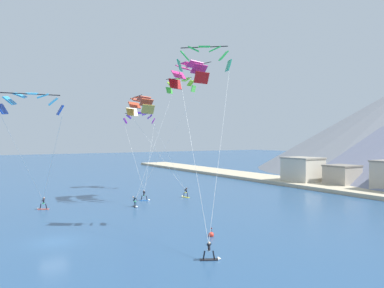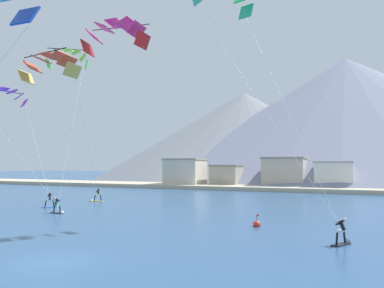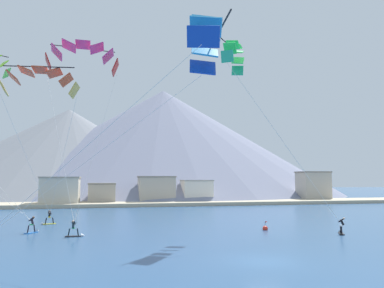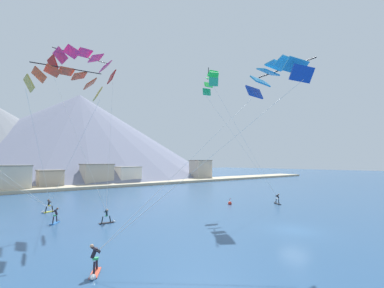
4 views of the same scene
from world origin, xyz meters
name	(u,v)px [view 1 (image 1 of 4)]	position (x,y,z in m)	size (l,w,h in m)	color
ground_plane	(54,242)	(0.00, 0.00, 0.00)	(400.00, 400.00, 0.00)	navy
kitesurfer_near_lead	(135,204)	(-12.57, 13.66, 0.43)	(1.78, 0.69, 1.60)	black
kitesurfer_near_trail	(185,194)	(-16.56, 24.24, 0.48)	(1.78, 0.88, 1.68)	yellow
kitesurfer_mid_center	(145,198)	(-16.87, 17.20, 0.49)	(1.32, 1.66, 1.71)	#337FDB
kitesurfer_far_left	(42,206)	(-17.81, 1.94, 0.52)	(1.18, 1.72, 1.74)	#E54C33
kitesurfer_far_right	(212,255)	(12.27, 9.80, 0.46)	(1.17, 1.72, 1.65)	black
parafoil_kite_near_lead	(188,72)	(-13.01, 22.83, 20.20)	(8.67, 10.70, 20.43)	#A71314
parafoil_kite_near_trail	(140,104)	(-16.60, 16.24, 15.21)	(7.57, 9.15, 15.04)	gold
parafoil_kite_mid_center	(139,117)	(-30.71, 22.24, 14.03)	(15.39, 8.32, 13.70)	#B521C7
parafoil_kite_far_left	(32,101)	(-4.29, -1.27, 13.68)	(14.78, 6.61, 13.37)	#133BA8
parafoil_kite_far_right	(204,56)	(3.43, 14.90, 18.73)	(10.78, 8.05, 18.66)	#27AE7E
parafoil_kite_distant_high_outer	(181,84)	(-25.45, 28.59, 20.39)	(5.98, 4.55, 2.87)	green
race_marker_buoy	(211,235)	(6.20, 13.92, 0.16)	(0.56, 0.56, 1.02)	red
shoreline_strip	(383,194)	(0.00, 53.73, 0.35)	(180.00, 10.00, 0.70)	#BCAD8E
shore_building_promenade_mid	(342,176)	(-10.73, 57.40, 2.25)	(5.58, 5.72, 4.49)	#A89E8E
shore_building_quay_east	(303,171)	(-18.63, 54.88, 2.89)	(7.40, 6.44, 5.75)	beige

